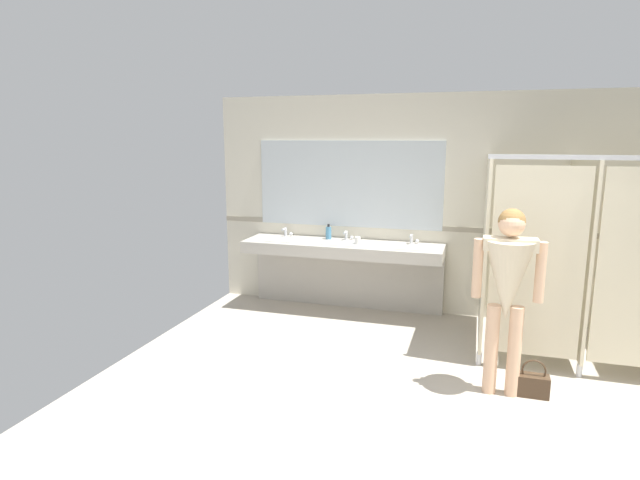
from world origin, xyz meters
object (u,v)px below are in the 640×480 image
(handbag, at_px, (533,384))
(soap_dispenser, at_px, (328,233))
(person_standing, at_px, (508,281))
(paper_cup, at_px, (358,241))

(handbag, xyz_separation_m, soap_dispenser, (-2.27, 1.76, 0.85))
(person_standing, height_order, paper_cup, person_standing)
(handbag, relative_size, paper_cup, 3.48)
(handbag, height_order, paper_cup, paper_cup)
(handbag, bearing_deg, paper_cup, 140.12)
(person_standing, height_order, soap_dispenser, person_standing)
(paper_cup, bearing_deg, handbag, -39.88)
(person_standing, xyz_separation_m, handbag, (0.26, 0.03, -0.88))
(person_standing, xyz_separation_m, paper_cup, (-1.60, 1.58, -0.06))
(person_standing, relative_size, handbag, 4.91)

